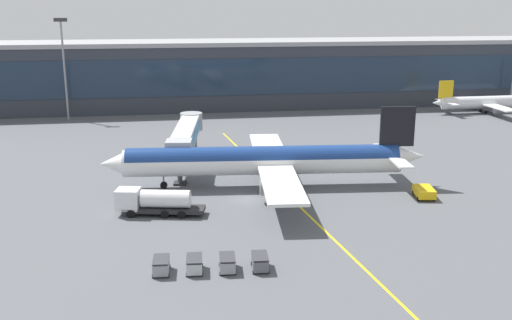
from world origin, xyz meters
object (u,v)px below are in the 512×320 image
baggage_cart_0 (161,265)px  baggage_cart_2 (227,263)px  fuel_tanker (154,201)px  main_airliner (265,160)px  pushback_tug (424,192)px  commuter_jet_far (489,102)px  baggage_cart_3 (260,262)px  baggage_cart_1 (194,264)px

baggage_cart_0 → baggage_cart_2: (6.39, -0.43, 0.00)m
fuel_tanker → baggage_cart_0: 16.69m
main_airliner → baggage_cart_2: main_airliner is taller
pushback_tug → baggage_cart_0: size_ratio=1.50×
baggage_cart_0 → commuter_jet_far: (77.18, 75.67, 1.84)m
fuel_tanker → baggage_cart_3: 20.18m
fuel_tanker → baggage_cart_2: size_ratio=4.03×
baggage_cart_1 → baggage_cart_2: same height
baggage_cart_2 → baggage_cart_3: (3.19, -0.21, 0.00)m
pushback_tug → baggage_cart_0: 39.10m
pushback_tug → baggage_cart_2: 33.76m
baggage_cart_0 → commuter_jet_far: size_ratio=0.10×
fuel_tanker → baggage_cart_3: size_ratio=4.03×
baggage_cart_3 → baggage_cart_2: bearing=176.2°
baggage_cart_2 → baggage_cart_3: size_ratio=1.00×
pushback_tug → baggage_cart_3: size_ratio=1.50×
fuel_tanker → commuter_jet_far: size_ratio=0.38×
baggage_cart_0 → commuter_jet_far: bearing=44.4°
baggage_cart_2 → commuter_jet_far: (70.79, 76.10, 1.84)m
main_airliner → baggage_cart_0: 29.98m
main_airliner → fuel_tanker: (-15.43, -9.33, -2.12)m
baggage_cart_2 → baggage_cart_1: bearing=176.2°
main_airliner → commuter_jet_far: size_ratio=1.60×
fuel_tanker → baggage_cart_1: 17.35m
baggage_cart_0 → commuter_jet_far: 108.10m
commuter_jet_far → main_airliner: bearing=-141.5°
baggage_cart_0 → main_airliner: bearing=60.6°
baggage_cart_1 → baggage_cart_2: (3.19, -0.21, 0.00)m
fuel_tanker → baggage_cart_2: (7.17, -17.07, -0.96)m
baggage_cart_0 → baggage_cart_3: bearing=-3.8°
baggage_cart_3 → commuter_jet_far: 101.97m
baggage_cart_1 → baggage_cart_3: bearing=-3.8°
baggage_cart_0 → fuel_tanker: bearing=92.7°
baggage_cart_1 → baggage_cart_3: same height
pushback_tug → baggage_cart_1: size_ratio=1.50×
main_airliner → baggage_cart_0: size_ratio=16.79×
fuel_tanker → baggage_cart_2: 18.54m
baggage_cart_0 → baggage_cart_3: (9.58, -0.64, 0.00)m
fuel_tanker → baggage_cart_1: size_ratio=4.03×
baggage_cart_1 → commuter_jet_far: (73.99, 75.89, 1.84)m
baggage_cart_0 → baggage_cart_1: 3.20m
main_airliner → commuter_jet_far: main_airliner is taller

